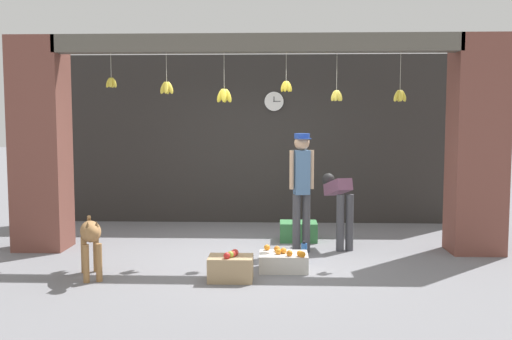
% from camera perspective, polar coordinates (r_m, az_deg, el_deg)
% --- Properties ---
extents(ground_plane, '(60.00, 60.00, 0.00)m').
position_cam_1_polar(ground_plane, '(7.81, -0.10, -8.51)').
color(ground_plane, slate).
extents(shop_back_wall, '(7.36, 0.12, 2.97)m').
position_cam_1_polar(shop_back_wall, '(10.13, 0.45, 3.08)').
color(shop_back_wall, '#2D2B28').
rests_on(shop_back_wall, ground_plane).
extents(shop_pillar_left, '(0.70, 0.60, 2.97)m').
position_cam_1_polar(shop_pillar_left, '(8.57, -20.73, 2.40)').
color(shop_pillar_left, brown).
rests_on(shop_pillar_left, ground_plane).
extents(shop_pillar_right, '(0.70, 0.60, 2.97)m').
position_cam_1_polar(shop_pillar_right, '(8.35, 21.24, 2.32)').
color(shop_pillar_right, brown).
rests_on(shop_pillar_right, ground_plane).
extents(storefront_awning, '(5.46, 0.29, 0.92)m').
position_cam_1_polar(storefront_awning, '(7.77, -0.03, 12.30)').
color(storefront_awning, '#5B564C').
extents(dog, '(0.45, 0.82, 0.71)m').
position_cam_1_polar(dog, '(6.89, -16.18, -6.37)').
color(dog, '#9E7042').
rests_on(dog, ground_plane).
extents(shopkeeper, '(0.34, 0.28, 1.65)m').
position_cam_1_polar(shopkeeper, '(7.84, 4.59, -1.28)').
color(shopkeeper, '#424247').
rests_on(shopkeeper, ground_plane).
extents(worker_stooping, '(0.40, 0.78, 1.04)m').
position_cam_1_polar(worker_stooping, '(8.23, 8.31, -3.00)').
color(worker_stooping, '#424247').
rests_on(worker_stooping, ground_plane).
extents(fruit_crate_oranges, '(0.59, 0.43, 0.28)m').
position_cam_1_polar(fruit_crate_oranges, '(7.03, 2.78, -9.11)').
color(fruit_crate_oranges, silver).
rests_on(fruit_crate_oranges, ground_plane).
extents(fruit_crate_apples, '(0.51, 0.35, 0.35)m').
position_cam_1_polar(fruit_crate_apples, '(6.60, -2.54, -9.74)').
color(fruit_crate_apples, tan).
rests_on(fruit_crate_apples, ground_plane).
extents(produce_box_green, '(0.56, 0.42, 0.29)m').
position_cam_1_polar(produce_box_green, '(8.71, 4.26, -6.14)').
color(produce_box_green, '#387A42').
rests_on(produce_box_green, ground_plane).
extents(water_bottle, '(0.08, 0.08, 0.28)m').
position_cam_1_polar(water_bottle, '(7.42, 4.83, -8.23)').
color(water_bottle, '#2D60AD').
rests_on(water_bottle, ground_plane).
extents(wall_clock, '(0.35, 0.03, 0.35)m').
position_cam_1_polar(wall_clock, '(10.05, 1.81, 6.88)').
color(wall_clock, black).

